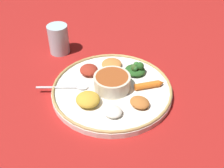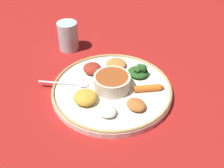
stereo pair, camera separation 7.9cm
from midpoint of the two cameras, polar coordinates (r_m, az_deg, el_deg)
The scene contains 13 objects.
ground_plane at distance 0.81m, azimuth 2.79°, elevation -1.90°, with size 2.40×2.40×0.00m, color maroon.
platter at distance 0.80m, azimuth 2.81°, elevation -1.43°, with size 0.35×0.35×0.02m, color white.
platter_rim at distance 0.79m, azimuth 2.83°, elevation -0.79°, with size 0.35×0.35×0.01m, color tan.
center_bowl at distance 0.78m, azimuth 2.88°, elevation 0.35°, with size 0.11×0.11×0.04m.
spoon at distance 0.81m, azimuth -5.68°, elevation -0.08°, with size 0.04×0.15×0.01m.
greens_pile at distance 0.84m, azimuth 8.29°, elevation 2.58°, with size 0.08×0.08×0.04m.
carrot_near_spoon at distance 0.79m, azimuth 10.70°, elevation -0.94°, with size 0.02×0.09×0.02m.
mound_chickpea at distance 0.73m, azimuth 8.17°, elevation -4.46°, with size 0.06×0.05×0.02m, color #B2662D.
mound_beet at distance 0.85m, azimuth -1.55°, elevation 3.22°, with size 0.06×0.06×0.03m, color maroon.
mound_lentil_yellow at distance 0.74m, azimuth -2.63°, elevation -2.91°, with size 0.06×0.07×0.03m, color gold.
mound_rice_white at distance 0.71m, azimuth 2.15°, elevation -5.85°, with size 0.05×0.05×0.02m, color silver.
mound_squash at distance 0.88m, azimuth 3.42°, elevation 4.08°, with size 0.06×0.07×0.02m, color #C67A38.
drinking_glass at distance 0.99m, azimuth -6.90°, elevation 9.52°, with size 0.07×0.07×0.10m.
Camera 2 is at (-0.61, 0.03, 0.53)m, focal length 43.55 mm.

